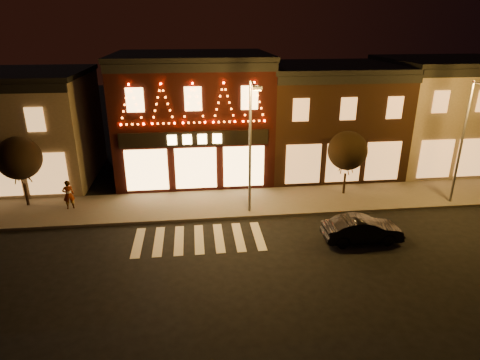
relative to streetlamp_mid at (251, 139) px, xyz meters
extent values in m
plane|color=black|center=(-2.95, -6.50, -4.41)|extent=(120.00, 120.00, 0.00)
cube|color=#47423D|center=(-0.95, 1.50, -4.33)|extent=(44.00, 4.00, 0.15)
cube|color=black|center=(-2.95, 7.50, -0.41)|extent=(10.00, 8.00, 8.00)
cube|color=black|center=(-2.95, 7.50, 3.74)|extent=(10.20, 8.20, 0.30)
cube|color=black|center=(-2.95, 3.45, 3.34)|extent=(10.00, 0.25, 0.50)
cube|color=black|center=(-2.95, 3.40, -0.81)|extent=(9.00, 0.15, 0.90)
cube|color=#FFD87F|center=(-2.95, 3.30, -0.81)|extent=(3.40, 0.08, 0.60)
cube|color=#321D11|center=(6.55, 7.50, -0.81)|extent=(9.00, 8.00, 7.20)
cube|color=black|center=(6.55, 7.50, 2.94)|extent=(9.20, 8.20, 0.30)
cube|color=black|center=(6.55, 3.45, 2.54)|extent=(9.00, 0.25, 0.50)
cube|color=#6F624F|center=(15.55, 7.50, -0.66)|extent=(9.00, 8.00, 7.50)
cube|color=black|center=(15.55, 7.50, 3.24)|extent=(9.20, 8.20, 0.30)
cylinder|color=#59595E|center=(-0.02, 0.21, -0.63)|extent=(0.15, 0.15, 7.25)
cylinder|color=#59595E|center=(0.04, -0.51, 2.91)|extent=(0.22, 1.45, 0.09)
cube|color=#59595E|center=(0.11, -1.23, 2.86)|extent=(0.47, 0.29, 0.16)
cube|color=orange|center=(0.11, -1.23, 2.76)|extent=(0.36, 0.21, 0.05)
cylinder|color=#59595E|center=(12.13, 0.13, -0.70)|extent=(0.14, 0.14, 7.12)
cylinder|color=black|center=(-12.84, 2.52, -3.59)|extent=(0.15, 0.15, 1.34)
sphere|color=black|center=(-12.84, 2.52, -1.38)|extent=(2.46, 2.46, 2.46)
cylinder|color=black|center=(6.21, 2.08, -3.61)|extent=(0.14, 0.14, 1.30)
sphere|color=black|center=(6.21, 2.08, -1.47)|extent=(2.38, 2.38, 2.38)
imported|color=black|center=(5.06, -3.62, -3.77)|extent=(3.88, 1.37, 1.28)
imported|color=gray|center=(-10.23, 1.71, -3.40)|extent=(0.73, 0.61, 1.72)
camera|label=1|loc=(-3.01, -20.85, 5.79)|focal=30.82mm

